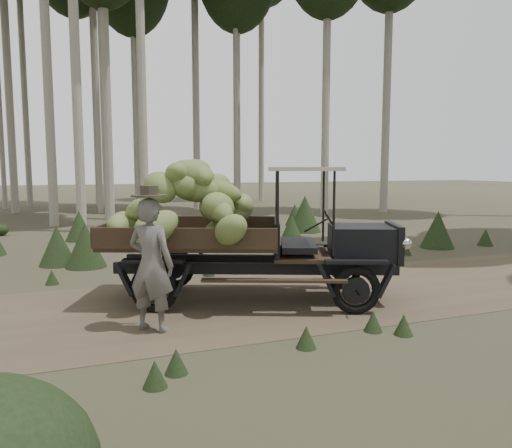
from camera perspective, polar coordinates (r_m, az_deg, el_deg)
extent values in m
plane|color=#473D2B|center=(8.91, 1.54, -8.62)|extent=(120.00, 120.00, 0.00)
cube|color=brown|center=(8.91, 1.54, -8.60)|extent=(70.00, 4.00, 0.01)
cube|color=black|center=(8.82, 11.87, -2.05)|extent=(1.33, 1.31, 0.57)
cube|color=black|center=(8.93, 15.47, -2.03)|extent=(0.49, 1.00, 0.64)
cube|color=black|center=(8.66, 2.40, -1.37)|extent=(0.63, 1.37, 0.57)
cube|color=#38281C|center=(8.78, -7.12, -1.99)|extent=(3.39, 2.83, 0.08)
cube|color=#38281C|center=(9.67, -6.30, -0.07)|extent=(2.71, 1.16, 0.33)
cube|color=#38281C|center=(7.84, -8.18, -1.66)|extent=(2.71, 1.16, 0.33)
cube|color=#38281C|center=(9.09, -16.21, -0.72)|extent=(0.77, 1.75, 0.33)
cube|color=beige|center=(8.60, 5.43, 6.31)|extent=(1.77, 2.08, 0.06)
cube|color=black|center=(9.13, 0.07, -4.11)|extent=(4.45, 1.91, 0.19)
cube|color=black|center=(8.36, -0.08, -5.11)|extent=(4.45, 1.91, 0.19)
torus|color=black|center=(9.70, 9.71, -5.07)|extent=(0.78, 0.43, 0.79)
torus|color=black|center=(8.10, 11.35, -7.43)|extent=(0.78, 0.43, 0.79)
torus|color=black|center=(9.78, -9.34, -4.96)|extent=(0.78, 0.43, 0.79)
torus|color=black|center=(8.20, -11.55, -7.26)|extent=(0.78, 0.43, 0.79)
sphere|color=beige|center=(9.40, 15.30, -1.29)|extent=(0.19, 0.19, 0.19)
sphere|color=beige|center=(8.50, 16.77, -2.15)|extent=(0.19, 0.19, 0.19)
ellipsoid|color=olive|center=(9.06, -15.15, 0.09)|extent=(0.57, 0.85, 0.60)
ellipsoid|color=olive|center=(8.73, -4.84, 1.96)|extent=(0.80, 0.81, 0.47)
ellipsoid|color=olive|center=(8.51, -7.79, 4.32)|extent=(0.87, 0.78, 0.58)
ellipsoid|color=olive|center=(8.57, -9.05, 5.43)|extent=(0.57, 1.00, 0.64)
ellipsoid|color=olive|center=(8.07, -11.78, -0.94)|extent=(0.87, 0.95, 0.70)
ellipsoid|color=olive|center=(8.15, -4.32, 1.67)|extent=(0.57, 0.85, 0.61)
ellipsoid|color=olive|center=(8.53, -10.88, 4.14)|extent=(0.77, 0.94, 0.69)
ellipsoid|color=olive|center=(8.59, -6.30, 5.50)|extent=(0.41, 0.85, 0.47)
ellipsoid|color=olive|center=(8.82, -12.11, -0.13)|extent=(0.77, 0.43, 0.50)
ellipsoid|color=olive|center=(8.97, -1.76, 1.92)|extent=(0.82, 0.92, 0.66)
ellipsoid|color=olive|center=(8.75, -4.71, 4.16)|extent=(0.91, 0.86, 0.62)
ellipsoid|color=olive|center=(8.59, -7.12, 5.46)|extent=(1.00, 0.62, 0.77)
ellipsoid|color=olive|center=(8.64, -15.46, -0.22)|extent=(0.49, 0.78, 0.41)
ellipsoid|color=olive|center=(8.95, -1.63, 1.96)|extent=(0.63, 0.86, 0.56)
ellipsoid|color=olive|center=(8.58, -6.95, 4.01)|extent=(0.97, 0.93, 0.51)
ellipsoid|color=olive|center=(8.78, -7.20, 5.82)|extent=(0.83, 0.91, 0.57)
ellipsoid|color=olive|center=(8.58, -3.73, -0.57)|extent=(0.92, 0.74, 0.52)
ellipsoid|color=olive|center=(8.66, -12.96, 1.59)|extent=(0.71, 0.96, 0.57)
ellipsoid|color=olive|center=(8.63, -4.21, 3.78)|extent=(0.93, 0.81, 0.54)
ellipsoid|color=olive|center=(8.73, -7.35, 5.87)|extent=(0.63, 0.83, 0.58)
ellipsoid|color=olive|center=(8.97, -14.52, -0.45)|extent=(1.08, 0.97, 0.77)
ellipsoid|color=olive|center=(8.21, -4.37, 1.90)|extent=(0.89, 0.83, 0.66)
ellipsoid|color=olive|center=(7.85, -11.24, -0.49)|extent=(1.00, 0.71, 0.78)
ellipsoid|color=olive|center=(7.68, -2.92, -0.68)|extent=(0.61, 0.92, 0.72)
imported|color=#5B5953|center=(7.22, -11.90, -4.60)|extent=(0.83, 0.80, 1.91)
cylinder|color=#373126|center=(7.10, -12.09, 3.19)|extent=(0.72, 0.72, 0.03)
cylinder|color=#373126|center=(7.09, -12.10, 3.70)|extent=(0.36, 0.36, 0.15)
cylinder|color=#B2AD9E|center=(26.91, -2.13, 17.89)|extent=(0.28, 0.28, 15.20)
cylinder|color=#B2AD9E|center=(24.73, 8.08, 18.82)|extent=(0.37, 0.37, 15.18)
cylinder|color=#B2AD9E|center=(23.54, -16.94, 19.00)|extent=(0.43, 0.43, 15.00)
cylinder|color=#B2AD9E|center=(27.17, -2.39, 23.79)|extent=(0.25, 0.25, 20.73)
cylinder|color=#B2AD9E|center=(26.99, 14.87, 19.03)|extent=(0.41, 0.41, 16.48)
cylinder|color=#B2AD9E|center=(28.57, -26.81, 20.78)|extent=(0.38, 0.38, 19.33)
cylinder|color=#B2AD9E|center=(30.71, -17.36, 20.01)|extent=(0.27, 0.27, 19.20)
cylinder|color=#B2AD9E|center=(28.26, -13.85, 17.14)|extent=(0.21, 0.21, 15.17)
cylinder|color=#B2AD9E|center=(32.20, -19.90, 18.23)|extent=(0.28, 0.28, 18.06)
cylinder|color=#B2AD9E|center=(32.14, -18.20, 22.44)|extent=(0.39, 0.39, 22.54)
cylinder|color=#B2AD9E|center=(29.36, -13.47, 20.07)|extent=(0.37, 0.37, 18.51)
cylinder|color=#B2AD9E|center=(32.76, -25.31, 20.53)|extent=(0.34, 0.34, 21.11)
cylinder|color=#B2AD9E|center=(28.47, -7.01, 22.59)|extent=(0.37, 0.37, 20.39)
cylinder|color=#B2AD9E|center=(34.92, 0.62, 20.24)|extent=(0.37, 0.37, 21.13)
cone|color=#233319|center=(15.25, 20.05, -0.59)|extent=(0.96, 0.96, 1.07)
cone|color=#233319|center=(19.88, 4.45, 1.08)|extent=(0.77, 0.77, 0.85)
cone|color=#233319|center=(17.90, 5.59, 1.18)|extent=(1.18, 1.18, 1.31)
cone|color=#233319|center=(16.24, 24.75, -1.38)|extent=(0.46, 0.46, 0.51)
cone|color=#233319|center=(16.81, 4.09, -0.16)|extent=(0.65, 0.65, 0.73)
ellipsoid|color=#233319|center=(16.28, -10.85, -0.56)|extent=(0.84, 0.84, 0.67)
cone|color=#233319|center=(16.66, -19.56, -0.18)|extent=(0.86, 0.86, 0.96)
ellipsoid|color=#233319|center=(18.98, -27.14, -0.60)|extent=(0.48, 0.48, 0.38)
cone|color=#233319|center=(12.72, -21.78, -2.30)|extent=(0.86, 0.86, 0.95)
cone|color=#233319|center=(12.24, -18.91, -2.30)|extent=(0.94, 0.94, 1.04)
cone|color=#233319|center=(7.37, 16.52, -10.97)|extent=(0.27, 0.27, 0.30)
cone|color=#233319|center=(5.63, -11.49, -16.44)|extent=(0.27, 0.27, 0.30)
cone|color=#233319|center=(6.63, 5.75, -12.73)|extent=(0.27, 0.27, 0.30)
cone|color=#233319|center=(11.97, 4.42, -3.96)|extent=(0.27, 0.27, 0.30)
cone|color=#233319|center=(10.76, -22.30, -5.64)|extent=(0.27, 0.27, 0.30)
cone|color=#233319|center=(11.19, -0.26, -4.68)|extent=(0.27, 0.27, 0.30)
cone|color=#233319|center=(10.80, -5.42, -5.12)|extent=(0.27, 0.27, 0.30)
cone|color=#233319|center=(5.92, -9.11, -15.21)|extent=(0.27, 0.27, 0.30)
cone|color=#233319|center=(7.41, 13.25, -10.77)|extent=(0.27, 0.27, 0.30)
cone|color=#233319|center=(13.77, 16.84, -2.83)|extent=(0.27, 0.27, 0.30)
cone|color=#233319|center=(11.44, -2.37, -4.43)|extent=(0.27, 0.27, 0.30)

